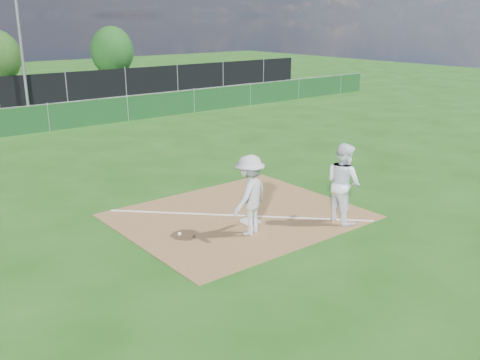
# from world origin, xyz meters

# --- Properties ---
(ground) EXTENTS (90.00, 90.00, 0.00)m
(ground) POSITION_xyz_m (0.00, 10.00, 0.00)
(ground) COLOR #18490F
(ground) RESTS_ON ground
(infield_dirt) EXTENTS (6.00, 5.00, 0.02)m
(infield_dirt) POSITION_xyz_m (0.00, 1.00, 0.01)
(infield_dirt) COLOR brown
(infield_dirt) RESTS_ON ground
(foul_line) EXTENTS (5.01, 5.01, 0.01)m
(foul_line) POSITION_xyz_m (0.00, 1.00, 0.03)
(foul_line) COLOR white
(foul_line) RESTS_ON infield_dirt
(green_fence) EXTENTS (44.00, 0.05, 1.20)m
(green_fence) POSITION_xyz_m (0.00, 15.00, 0.60)
(green_fence) COLOR #0E3615
(green_fence) RESTS_ON ground
(light_pole) EXTENTS (0.16, 0.16, 8.00)m
(light_pole) POSITION_xyz_m (1.50, 22.70, 4.00)
(light_pole) COLOR slate
(light_pole) RESTS_ON ground
(first_base) EXTENTS (0.38, 0.38, 0.08)m
(first_base) POSITION_xyz_m (-0.08, 0.43, 0.06)
(first_base) COLOR white
(first_base) RESTS_ON infield_dirt
(play_at_first) EXTENTS (2.84, 1.14, 1.95)m
(play_at_first) POSITION_xyz_m (-0.54, -0.09, 1.00)
(play_at_first) COLOR silver
(play_at_first) RESTS_ON infield_dirt
(runner) EXTENTS (0.92, 1.11, 2.07)m
(runner) POSITION_xyz_m (1.86, -0.91, 1.03)
(runner) COLOR white
(runner) RESTS_ON ground
(car_right) EXTENTS (4.53, 2.36, 1.26)m
(car_right) POSITION_xyz_m (3.73, 27.23, 0.64)
(car_right) COLOR black
(car_right) RESTS_ON parking_lot
(tree_right) EXTENTS (3.61, 3.61, 4.28)m
(tree_right) POSITION_xyz_m (12.41, 33.95, 2.20)
(tree_right) COLOR #382316
(tree_right) RESTS_ON ground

